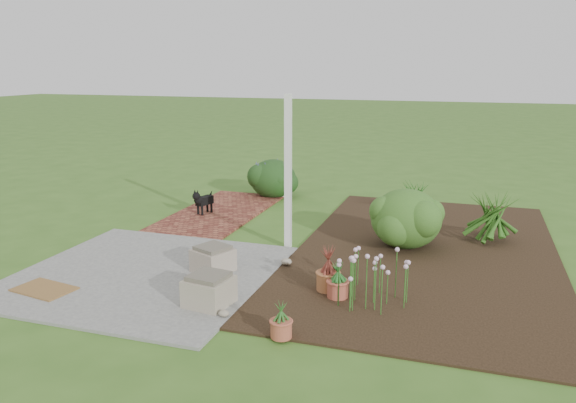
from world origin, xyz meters
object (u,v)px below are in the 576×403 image
(black_dog, at_px, (203,200))
(evergreen_shrub, at_px, (406,217))
(stone_trough_near, at_px, (209,291))
(cream_ceramic_urn, at_px, (281,186))

(black_dog, relative_size, evergreen_shrub, 0.47)
(stone_trough_near, relative_size, evergreen_shrub, 0.45)
(evergreen_shrub, bearing_deg, cream_ceramic_urn, 138.39)
(cream_ceramic_urn, bearing_deg, stone_trough_near, -79.45)
(black_dog, distance_m, evergreen_shrub, 4.14)
(cream_ceramic_urn, distance_m, evergreen_shrub, 4.19)
(black_dog, bearing_deg, evergreen_shrub, 6.72)
(cream_ceramic_urn, height_order, evergreen_shrub, evergreen_shrub)
(stone_trough_near, height_order, evergreen_shrub, evergreen_shrub)
(stone_trough_near, xyz_separation_m, black_dog, (-2.04, 3.91, 0.11))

